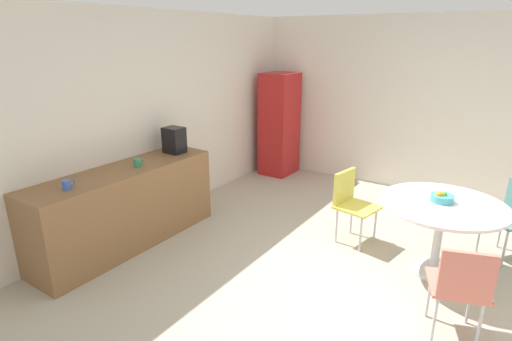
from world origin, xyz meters
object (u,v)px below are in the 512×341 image
locker_cabinet (279,124)px  chair_yellow (350,198)px  round_table (441,215)px  chair_coral (462,283)px  coffee_maker (174,140)px  mug_green (137,163)px  fruit_bowl (442,198)px  mug_white (67,185)px

locker_cabinet → chair_yellow: (-1.70, -1.96, -0.34)m
chair_yellow → round_table: bearing=-100.8°
locker_cabinet → chair_coral: locker_cabinet is taller
chair_coral → coffee_maker: 3.46m
chair_yellow → mug_green: (-1.34, 1.99, 0.43)m
fruit_bowl → coffee_maker: bearing=99.8°
round_table → chair_yellow: bearing=79.2°
locker_cabinet → fruit_bowl: 3.47m
fruit_bowl → mug_green: 3.19m
mug_green → chair_yellow: bearing=-56.0°
mug_white → coffee_maker: bearing=3.0°
fruit_bowl → coffee_maker: coffee_maker is taller
fruit_bowl → chair_coral: bearing=-160.2°
fruit_bowl → mug_green: (-1.18, 2.96, 0.15)m
round_table → fruit_bowl: fruit_bowl is taller
locker_cabinet → mug_green: locker_cabinet is taller
chair_yellow → fruit_bowl: size_ratio=3.84×
mug_green → locker_cabinet: bearing=-0.5°
round_table → mug_white: bearing=124.0°
round_table → chair_coral: (-0.95, -0.33, -0.11)m
locker_cabinet → mug_green: size_ratio=13.30×
fruit_bowl → mug_white: bearing=124.5°
mug_white → coffee_maker: size_ratio=0.40×
round_table → coffee_maker: size_ratio=3.69×
mug_white → mug_green: bearing=0.4°
mug_green → round_table: bearing=-68.9°
chair_yellow → mug_green: mug_green is taller
coffee_maker → round_table: bearing=-80.8°
round_table → coffee_maker: coffee_maker is taller
mug_green → fruit_bowl: bearing=-68.3°
locker_cabinet → mug_white: (-3.89, 0.02, 0.09)m
chair_yellow → fruit_bowl: (-0.16, -0.97, 0.28)m
mug_green → mug_white: bearing=-179.6°
chair_coral → round_table: bearing=19.2°
chair_coral → coffee_maker: bearing=82.3°
chair_coral → mug_white: (-1.05, 3.31, 0.43)m
chair_yellow → mug_white: (-2.19, 1.99, 0.43)m
chair_coral → mug_green: (-0.20, 3.31, 0.43)m
chair_yellow → chair_coral: 1.75m
fruit_bowl → chair_yellow: bearing=80.6°
chair_coral → mug_green: mug_green is taller
mug_white → mug_green: (0.85, 0.01, 0.00)m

